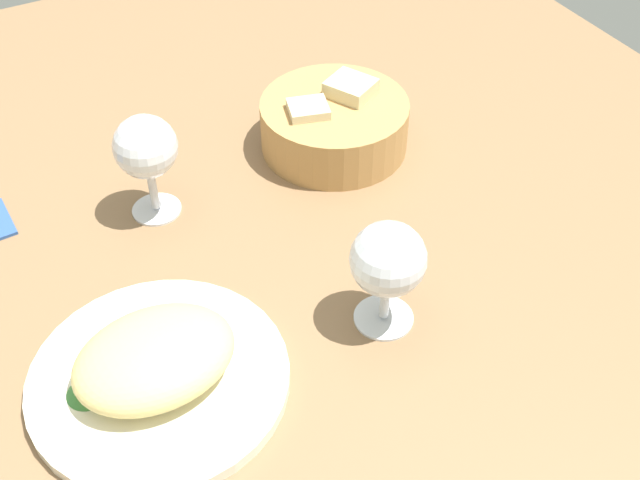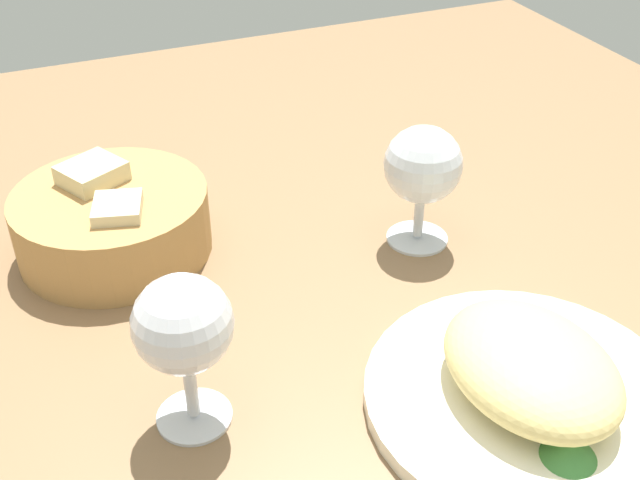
# 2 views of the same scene
# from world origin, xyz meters

# --- Properties ---
(ground_plane) EXTENTS (1.40, 1.40, 0.02)m
(ground_plane) POSITION_xyz_m (0.00, 0.00, -0.01)
(ground_plane) COLOR olive
(plate) EXTENTS (0.25, 0.25, 0.01)m
(plate) POSITION_xyz_m (-0.15, -0.13, 0.01)
(plate) COLOR white
(plate) RESTS_ON ground_plane
(omelette) EXTENTS (0.16, 0.13, 0.05)m
(omelette) POSITION_xyz_m (-0.15, -0.13, 0.04)
(omelette) COLOR #E2CB7B
(omelette) RESTS_ON plate
(lettuce_garnish) EXTENTS (0.04, 0.04, 0.02)m
(lettuce_garnish) POSITION_xyz_m (-0.22, -0.12, 0.02)
(lettuce_garnish) COLOR #3B7C37
(lettuce_garnish) RESTS_ON plate
(bread_basket) EXTENTS (0.19, 0.19, 0.08)m
(bread_basket) POSITION_xyz_m (0.18, 0.12, 0.03)
(bread_basket) COLOR tan
(bread_basket) RESTS_ON ground_plane
(wine_glass_near) EXTENTS (0.08, 0.08, 0.13)m
(wine_glass_near) POSITION_xyz_m (0.08, -0.17, 0.08)
(wine_glass_near) COLOR silver
(wine_glass_near) RESTS_ON ground_plane
(wine_glass_far) EXTENTS (0.07, 0.07, 0.13)m
(wine_glass_far) POSITION_xyz_m (-0.07, 0.11, 0.09)
(wine_glass_far) COLOR silver
(wine_glass_far) RESTS_ON ground_plane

